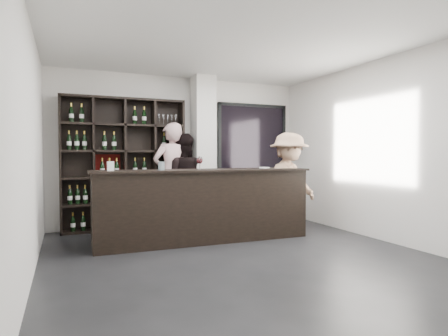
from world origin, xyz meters
name	(u,v)px	position (x,y,z in m)	size (l,w,h in m)	color
floor	(242,258)	(0.00, 0.00, -0.01)	(5.00, 5.50, 0.01)	black
wine_shelf	(125,164)	(-1.15, 2.57, 1.20)	(2.20, 0.35, 2.40)	black
structural_column	(203,151)	(0.35, 2.47, 1.45)	(0.40, 0.40, 2.90)	silver
glass_panel	(253,153)	(1.55, 2.69, 1.40)	(1.60, 0.08, 2.10)	black
tasting_counter	(204,205)	(-0.13, 1.10, 0.57)	(3.45, 0.71, 1.14)	black
taster_pink	(171,176)	(-0.33, 2.34, 0.98)	(0.72, 0.47, 1.96)	#C7A09F
taster_black	(182,180)	(-0.10, 2.40, 0.89)	(0.86, 0.67, 1.77)	black
customer	(289,183)	(1.41, 1.05, 0.88)	(1.13, 0.65, 1.75)	tan
wine_glass	(200,162)	(-0.20, 1.10, 1.25)	(0.09, 0.09, 0.23)	white
spit_cup	(161,166)	(-0.82, 1.10, 1.20)	(0.10, 0.10, 0.13)	silver
napkin_stack	(264,168)	(0.98, 1.14, 1.15)	(0.13, 0.13, 0.02)	white
card_stand	(111,166)	(-1.55, 1.11, 1.21)	(0.09, 0.05, 0.14)	white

